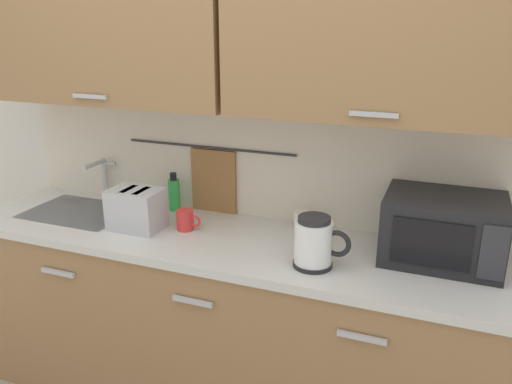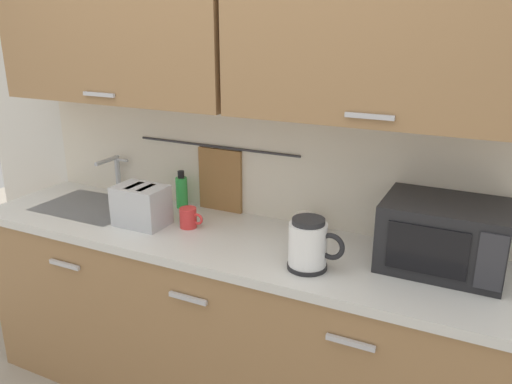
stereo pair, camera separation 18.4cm
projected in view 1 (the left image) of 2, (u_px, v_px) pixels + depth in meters
The scene contains 9 objects.
counter_unit at pixel (224, 321), 2.46m from camera, with size 2.53×0.64×0.90m.
back_wall_assembly at pixel (243, 90), 2.32m from camera, with size 3.70×0.41×2.50m.
sink_faucet at pixel (102, 174), 2.75m from camera, with size 0.09×0.17×0.22m.
microwave at pixel (443, 229), 2.05m from camera, with size 0.46×0.35×0.27m.
electric_kettle at pixel (315, 243), 2.01m from camera, with size 0.23×0.16×0.21m.
dish_soap_bottle at pixel (174, 194), 2.62m from camera, with size 0.06×0.06×0.20m.
mug_near_sink at pixel (186, 220), 2.38m from camera, with size 0.12×0.08×0.09m.
toaster at pixel (136, 209), 2.38m from camera, with size 0.26×0.17×0.19m.
mug_by_kettle at pixel (303, 222), 2.36m from camera, with size 0.12×0.08×0.09m.
Camera 1 is at (0.91, -1.63, 1.83)m, focal length 36.13 mm.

